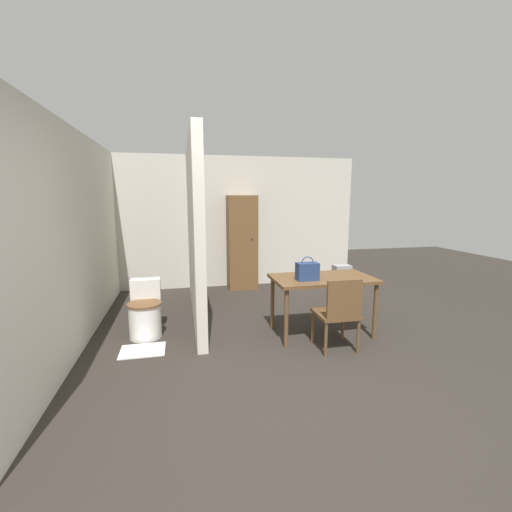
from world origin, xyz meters
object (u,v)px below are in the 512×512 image
at_px(dining_table, 323,283).
at_px(wooden_cabinet, 242,243).
at_px(space_heater, 341,282).
at_px(wooden_chair, 338,311).
at_px(handbag, 307,271).
at_px(toilet, 145,313).

height_order(dining_table, wooden_cabinet, wooden_cabinet).
bearing_deg(space_heater, dining_table, -124.98).
xyz_separation_m(wooden_chair, handbag, (-0.23, 0.40, 0.39)).
bearing_deg(wooden_cabinet, toilet, -128.23).
xyz_separation_m(handbag, wooden_cabinet, (-0.34, 2.54, 0.03)).
relative_size(toilet, handbag, 2.36).
relative_size(handbag, wooden_cabinet, 0.16).
bearing_deg(dining_table, wooden_chair, -92.24).
height_order(toilet, handbag, handbag).
distance_m(dining_table, space_heater, 1.66).
bearing_deg(wooden_cabinet, dining_table, -76.43).
distance_m(toilet, wooden_cabinet, 2.65).
height_order(dining_table, wooden_chair, wooden_chair).
relative_size(dining_table, wooden_cabinet, 0.71).
bearing_deg(handbag, toilet, 165.13).
bearing_deg(wooden_chair, handbag, 120.29).
bearing_deg(handbag, space_heater, 50.61).
bearing_deg(handbag, wooden_chair, -60.36).
distance_m(wooden_chair, wooden_cabinet, 3.02).
height_order(toilet, space_heater, toilet).
relative_size(dining_table, handbag, 4.33).
height_order(dining_table, handbag, handbag).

